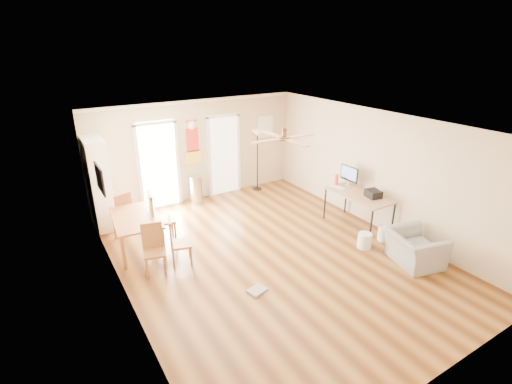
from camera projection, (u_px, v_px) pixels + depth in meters
floor at (272, 256)px, 7.48m from camera, size 7.00×7.00×0.00m
ceiling at (274, 125)px, 6.50m from camera, size 5.50×7.00×0.00m
wall_back at (197, 151)px, 9.76m from camera, size 5.50×0.04×2.60m
wall_front at (448, 297)px, 4.22m from camera, size 5.50×0.04×2.60m
wall_left at (120, 231)px, 5.66m from camera, size 0.04×7.00×2.60m
wall_right at (377, 170)px, 8.32m from camera, size 0.04×7.00×2.60m
crown_molding at (274, 127)px, 6.52m from camera, size 5.50×7.00×0.08m
kitchen_doorway at (159, 167)px, 9.33m from camera, size 0.90×0.10×2.10m
bathroom_doorway at (224, 156)px, 10.20m from camera, size 0.80×0.10×2.10m
wall_decal at (192, 142)px, 9.59m from camera, size 0.46×0.03×1.10m
ac_grille at (265, 127)px, 10.58m from camera, size 0.50×0.04×0.60m
framed_poster at (100, 179)px, 6.63m from camera, size 0.04×0.66×0.48m
ceiling_fan at (284, 138)px, 6.33m from camera, size 1.24×1.24×0.20m
bookshelf at (99, 183)px, 8.34m from camera, size 0.69×1.00×2.04m
dining_table at (138, 233)px, 7.62m from camera, size 0.98×1.50×0.71m
dining_chair_right_a at (163, 217)px, 7.82m from camera, size 0.53×0.53×1.11m
dining_chair_right_b at (181, 241)px, 7.07m from camera, size 0.48×0.48×0.93m
dining_chair_near at (154, 250)px, 6.78m from camera, size 0.46×0.46×0.92m
dining_chair_far at (121, 212)px, 8.27m from camera, size 0.48×0.48×0.93m
trash_can at (196, 189)px, 9.79m from camera, size 0.39×0.39×0.72m
torchiere_lamp at (257, 160)px, 10.49m from camera, size 0.37×0.37×1.70m
computer_desk at (357, 211)px, 8.49m from camera, size 0.75×1.50×0.80m
imac at (349, 176)px, 8.71m from camera, size 0.11×0.52×0.48m
keyboard at (337, 187)px, 8.72m from camera, size 0.19×0.39×0.01m
printer at (373, 194)px, 8.15m from camera, size 0.32×0.36×0.16m
orange_bottle at (337, 180)px, 8.84m from camera, size 0.11×0.11×0.25m
wastebasket_a at (365, 241)px, 7.71m from camera, size 0.29×0.29×0.32m
wastebasket_b at (385, 233)px, 8.01m from camera, size 0.28×0.28×0.32m
floor_cloth at (257, 290)px, 6.41m from camera, size 0.35×0.31×0.04m
armchair at (414, 248)px, 7.13m from camera, size 1.05×1.14×0.62m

